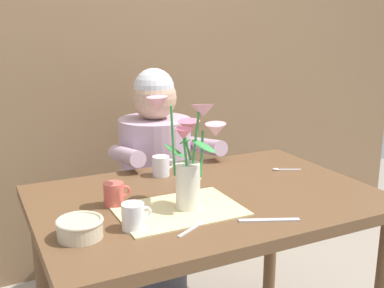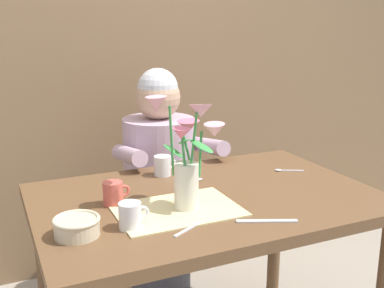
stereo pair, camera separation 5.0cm
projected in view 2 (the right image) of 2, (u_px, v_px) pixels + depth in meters
wood_panel_backdrop at (120, 39)px, 2.46m from camera, size 4.00×0.10×2.50m
dining_table at (207, 220)px, 1.69m from camera, size 1.20×0.80×0.74m
seated_person at (160, 187)px, 2.27m from camera, size 0.45×0.47×1.14m
striped_placemat at (177, 210)px, 1.53m from camera, size 0.40×0.28×0.00m
flower_vase at (187, 153)px, 1.50m from camera, size 0.26×0.23×0.37m
ceramic_bowl at (77, 226)px, 1.34m from camera, size 0.14×0.14×0.06m
dinner_knife at (267, 221)px, 1.44m from camera, size 0.18×0.09×0.00m
tea_cup at (131, 215)px, 1.39m from camera, size 0.09×0.07×0.08m
ceramic_mug at (163, 166)px, 1.87m from camera, size 0.09×0.07×0.08m
coffee_cup at (114, 193)px, 1.57m from camera, size 0.09×0.07×0.08m
spoon_0 at (194, 181)px, 1.80m from camera, size 0.12×0.05×0.01m
spoon_1 at (284, 170)px, 1.93m from camera, size 0.11×0.07×0.01m
spoon_2 at (191, 227)px, 1.40m from camera, size 0.11×0.07×0.01m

